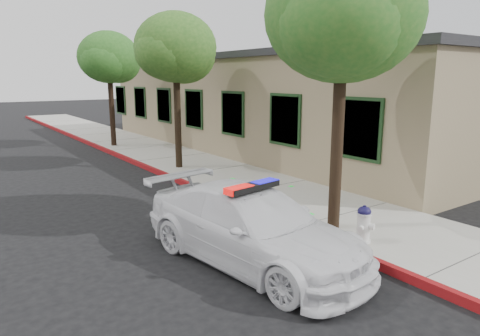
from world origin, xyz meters
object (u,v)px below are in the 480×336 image
at_px(police_car, 252,226).
at_px(street_tree_near, 343,22).
at_px(fire_hydrant, 364,224).
at_px(street_tree_far, 110,60).
at_px(clapboard_building, 272,103).
at_px(street_tree_mid, 176,51).

distance_m(police_car, street_tree_near, 4.33).
xyz_separation_m(fire_hydrant, street_tree_far, (0.20, 14.74, 3.55)).
distance_m(clapboard_building, police_car, 12.79).
bearing_deg(street_tree_near, clapboard_building, 57.80).
xyz_separation_m(police_car, street_tree_far, (2.32, 13.97, 3.39)).
height_order(clapboard_building, fire_hydrant, clapboard_building).
bearing_deg(fire_hydrant, street_tree_near, 57.59).
height_order(police_car, street_tree_mid, street_tree_mid).
xyz_separation_m(street_tree_near, street_tree_far, (0.02, 13.83, -0.28)).
bearing_deg(street_tree_far, clapboard_building, -36.00).
height_order(clapboard_building, street_tree_mid, street_tree_mid).
height_order(fire_hydrant, street_tree_near, street_tree_near).
xyz_separation_m(clapboard_building, street_tree_far, (-5.96, 4.33, 1.94)).
bearing_deg(street_tree_near, fire_hydrant, -100.68).
bearing_deg(police_car, street_tree_near, -4.94).
distance_m(police_car, street_tree_mid, 8.87).
bearing_deg(street_tree_far, police_car, -99.42).
bearing_deg(clapboard_building, street_tree_near, -122.20).
distance_m(clapboard_building, street_tree_far, 7.61).
xyz_separation_m(fire_hydrant, street_tree_near, (0.17, 0.91, 3.83)).
bearing_deg(fire_hydrant, street_tree_far, 67.50).
bearing_deg(fire_hydrant, clapboard_building, 37.69).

